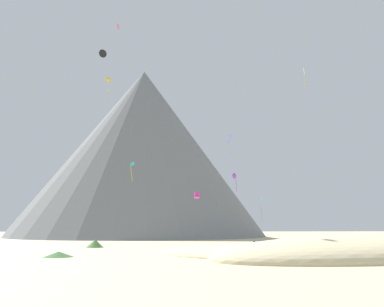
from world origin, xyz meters
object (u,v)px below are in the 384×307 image
at_px(kite_cyan_low, 262,199).
at_px(kite_magenta_low, 197,195).
at_px(bush_low_patch, 59,254).
at_px(bush_scatter_east, 280,242).
at_px(kite_yellow_high, 108,80).
at_px(kite_violet_low, 235,176).
at_px(kite_teal_mid, 132,167).
at_px(bush_mid_center, 95,243).
at_px(kite_black_high, 103,54).
at_px(kite_pink_high, 118,27).
at_px(rock_massif, 143,152).
at_px(bush_near_left, 319,253).
at_px(kite_blue_mid, 229,140).
at_px(kite_white_high, 304,74).
at_px(bush_far_right, 254,243).

distance_m(kite_cyan_low, kite_magenta_low, 25.00).
relative_size(bush_low_patch, bush_scatter_east, 1.05).
bearing_deg(kite_yellow_high, kite_violet_low, -40.71).
height_order(bush_low_patch, kite_teal_mid, kite_teal_mid).
relative_size(bush_mid_center, kite_black_high, 1.44).
bearing_deg(kite_pink_high, kite_magenta_low, 168.23).
height_order(bush_low_patch, kite_yellow_high, kite_yellow_high).
height_order(rock_massif, kite_yellow_high, rock_massif).
distance_m(kite_cyan_low, kite_black_high, 45.46).
distance_m(rock_massif, kite_violet_low, 45.37).
xyz_separation_m(rock_massif, kite_yellow_high, (-7.46, -29.00, 11.94)).
distance_m(bush_near_left, bush_scatter_east, 19.76).
height_order(rock_massif, kite_blue_mid, rock_massif).
relative_size(bush_scatter_east, kite_teal_mid, 0.67).
distance_m(rock_massif, kite_black_high, 48.41).
xyz_separation_m(bush_near_left, kite_pink_high, (-23.08, 24.36, 37.02)).
bearing_deg(kite_cyan_low, kite_white_high, 50.49).
distance_m(bush_near_left, bush_low_patch, 24.48).
bearing_deg(bush_scatter_east, bush_far_right, 135.03).
xyz_separation_m(rock_massif, kite_blue_mid, (22.17, -29.98, -3.01)).
relative_size(bush_far_right, kite_black_high, 0.76).
distance_m(kite_white_high, kite_teal_mid, 40.63).
bearing_deg(kite_pink_high, kite_blue_mid, -150.99).
bearing_deg(kite_white_high, kite_magenta_low, 9.40).
height_order(bush_far_right, kite_blue_mid, kite_blue_mid).
bearing_deg(kite_pink_high, kite_white_high, 177.70).
bearing_deg(kite_cyan_low, kite_magenta_low, -25.08).
relative_size(kite_blue_mid, kite_violet_low, 1.14).
height_order(bush_scatter_east, kite_cyan_low, kite_cyan_low).
bearing_deg(bush_scatter_east, kite_white_high, 51.15).
relative_size(kite_white_high, kite_magenta_low, 4.12).
distance_m(bush_scatter_east, kite_yellow_high, 57.79).
bearing_deg(rock_massif, kite_pink_high, -92.21).
bearing_deg(kite_magenta_low, bush_near_left, 99.91).
distance_m(kite_pink_high, kite_black_high, 9.05).
xyz_separation_m(kite_magenta_low, kite_black_high, (-17.87, 6.81, 28.18)).
height_order(bush_low_patch, kite_pink_high, kite_pink_high).
xyz_separation_m(kite_pink_high, kite_black_high, (-3.90, 8.08, -1.21)).
xyz_separation_m(bush_near_left, kite_violet_low, (0.72, 41.72, 13.17)).
bearing_deg(kite_blue_mid, kite_magenta_low, 15.42).
bearing_deg(kite_pink_high, kite_teal_mid, -115.54).
bearing_deg(bush_far_right, kite_blue_mid, 86.43).
height_order(bush_low_patch, kite_cyan_low, kite_cyan_low).
distance_m(bush_mid_center, kite_magenta_low, 18.70).
bearing_deg(bush_mid_center, bush_near_left, -35.22).
height_order(bush_near_left, kite_white_high, kite_white_high).
bearing_deg(kite_yellow_high, kite_cyan_low, -33.51).
distance_m(kite_yellow_high, kite_teal_mid, 27.54).
relative_size(bush_near_left, kite_white_high, 0.24).
relative_size(kite_violet_low, kite_black_high, 2.45).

